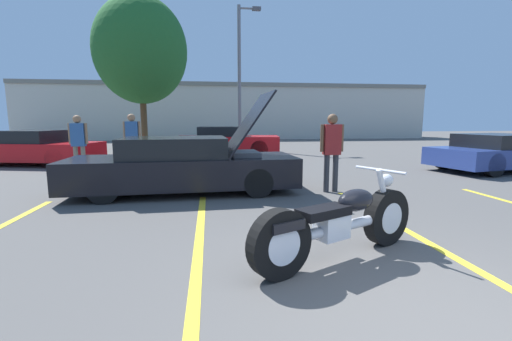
{
  "coord_description": "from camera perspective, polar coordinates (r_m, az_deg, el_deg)",
  "views": [
    {
      "loc": [
        -1.74,
        -2.02,
        1.58
      ],
      "look_at": [
        -1.04,
        3.14,
        0.8
      ],
      "focal_mm": 24.0,
      "sensor_mm": 36.0,
      "label": 1
    }
  ],
  "objects": [
    {
      "name": "parked_car_left_row",
      "position": [
        14.23,
        -32.69,
        3.14
      ],
      "size": [
        4.4,
        2.78,
        1.2
      ],
      "rotation": [
        0.0,
        0.0,
        -0.25
      ],
      "color": "red",
      "rests_on": "ground"
    },
    {
      "name": "spectator_by_show_car",
      "position": [
        11.24,
        -19.92,
        5.29
      ],
      "size": [
        0.52,
        0.23,
        1.75
      ],
      "color": "#333338",
      "rests_on": "ground"
    },
    {
      "name": "tree_background",
      "position": [
        19.19,
        -18.68,
        18.42
      ],
      "size": [
        4.63,
        4.63,
        7.69
      ],
      "color": "brown",
      "rests_on": "ground"
    },
    {
      "name": "show_car_hood_open",
      "position": [
        7.54,
        -11.8,
        0.8
      ],
      "size": [
        4.86,
        1.93,
        2.16
      ],
      "rotation": [
        0.0,
        0.0,
        0.05
      ],
      "color": "black",
      "rests_on": "ground"
    },
    {
      "name": "parking_stripe_middle",
      "position": [
        4.77,
        -9.41,
        -10.89
      ],
      "size": [
        0.12,
        4.86,
        0.01
      ],
      "primitive_type": "cube",
      "color": "yellow",
      "rests_on": "ground"
    },
    {
      "name": "parking_stripe_back",
      "position": [
        5.52,
        23.23,
        -8.79
      ],
      "size": [
        0.12,
        4.86,
        0.01
      ],
      "primitive_type": "cube",
      "color": "yellow",
      "rests_on": "ground"
    },
    {
      "name": "parked_car_right_row",
      "position": [
        12.97,
        35.39,
        2.4
      ],
      "size": [
        4.52,
        2.64,
        1.13
      ],
      "rotation": [
        0.0,
        0.0,
        0.19
      ],
      "color": "navy",
      "rests_on": "ground"
    },
    {
      "name": "motorcycle",
      "position": [
        4.01,
        13.7,
        -8.58
      ],
      "size": [
        2.24,
        1.22,
        0.99
      ],
      "rotation": [
        0.0,
        0.0,
        0.46
      ],
      "color": "black",
      "rests_on": "ground"
    },
    {
      "name": "far_building",
      "position": [
        28.87,
        -4.28,
        10.01
      ],
      "size": [
        32.0,
        4.2,
        4.4
      ],
      "color": "beige",
      "rests_on": "ground"
    },
    {
      "name": "parked_car_mid_row",
      "position": [
        14.97,
        -4.97,
        4.82
      ],
      "size": [
        4.62,
        2.28,
        1.27
      ],
      "rotation": [
        0.0,
        0.0,
        -0.12
      ],
      "color": "red",
      "rests_on": "ground"
    },
    {
      "name": "spectator_near_motorcycle",
      "position": [
        7.58,
        12.52,
        4.01
      ],
      "size": [
        0.52,
        0.22,
        1.7
      ],
      "color": "#333338",
      "rests_on": "ground"
    },
    {
      "name": "light_pole",
      "position": [
        18.52,
        -2.54,
        16.13
      ],
      "size": [
        1.21,
        0.28,
        7.31
      ],
      "color": "slate",
      "rests_on": "ground"
    },
    {
      "name": "spectator_midground",
      "position": [
        10.97,
        -27.49,
        4.58
      ],
      "size": [
        0.52,
        0.22,
        1.7
      ],
      "color": "gray",
      "rests_on": "ground"
    }
  ]
}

